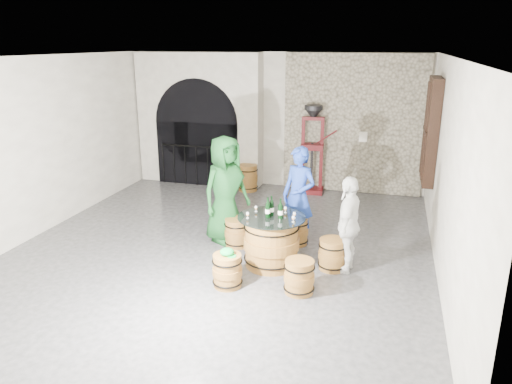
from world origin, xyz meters
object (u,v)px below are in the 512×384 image
(person_green, at_px, (226,189))
(person_blue, at_px, (299,196))
(barrel_stool_left, at_px, (237,232))
(barrel_table, at_px, (271,241))
(barrel_stool_far, at_px, (296,231))
(corking_press, at_px, (312,143))
(side_barrel, at_px, (248,178))
(barrel_stool_right, at_px, (332,254))
(barrel_stool_near_right, at_px, (299,277))
(wine_bottle_left, at_px, (268,209))
(person_white, at_px, (348,224))
(wine_bottle_right, at_px, (271,208))
(barrel_stool_near_left, at_px, (227,271))
(wine_bottle_center, at_px, (280,211))

(person_green, distance_m, person_blue, 1.29)
(barrel_stool_left, distance_m, person_green, 0.78)
(barrel_table, bearing_deg, barrel_stool_far, 77.30)
(person_green, bearing_deg, corking_press, 15.31)
(side_barrel, bearing_deg, person_green, -80.70)
(barrel_stool_right, xyz_separation_m, corking_press, (-1.00, 3.91, 0.95))
(side_barrel, bearing_deg, barrel_stool_near_right, -64.98)
(barrel_stool_near_right, bearing_deg, wine_bottle_left, 132.23)
(barrel_table, relative_size, side_barrel, 1.68)
(barrel_stool_left, xyz_separation_m, barrel_stool_right, (1.72, -0.46, 0.00))
(barrel_table, bearing_deg, corking_press, 90.60)
(barrel_table, bearing_deg, barrel_stool_right, 7.59)
(person_blue, xyz_separation_m, person_white, (0.94, -0.86, -0.11))
(wine_bottle_left, height_order, corking_press, corking_press)
(barrel_stool_far, bearing_deg, wine_bottle_right, -104.40)
(barrel_table, height_order, barrel_stool_near_left, barrel_table)
(barrel_stool_left, xyz_separation_m, side_barrel, (-0.76, 3.20, 0.07))
(barrel_stool_near_right, height_order, person_blue, person_blue)
(barrel_table, xyz_separation_m, barrel_stool_near_right, (0.60, -0.75, -0.16))
(barrel_stool_far, xyz_separation_m, wine_bottle_right, (-0.23, -0.89, 0.71))
(wine_bottle_center, bearing_deg, wine_bottle_right, 150.10)
(barrel_stool_far, height_order, person_white, person_white)
(barrel_stool_near_right, height_order, wine_bottle_left, wine_bottle_left)
(person_green, bearing_deg, wine_bottle_left, -98.09)
(wine_bottle_left, height_order, wine_bottle_right, same)
(barrel_stool_right, bearing_deg, person_blue, 128.99)
(barrel_table, distance_m, wine_bottle_center, 0.57)
(wine_bottle_center, distance_m, side_barrel, 4.22)
(barrel_table, xyz_separation_m, wine_bottle_left, (-0.05, -0.04, 0.55))
(person_white, distance_m, wine_bottle_center, 1.06)
(person_green, xyz_separation_m, person_white, (2.20, -0.63, -0.19))
(wine_bottle_left, relative_size, wine_bottle_right, 1.00)
(barrel_stool_near_right, xyz_separation_m, wine_bottle_left, (-0.65, 0.71, 0.71))
(wine_bottle_center, bearing_deg, wine_bottle_left, 178.67)
(person_green, bearing_deg, barrel_table, -95.22)
(barrel_stool_left, height_order, wine_bottle_center, wine_bottle_center)
(barrel_stool_right, bearing_deg, barrel_stool_near_left, -145.05)
(wine_bottle_center, bearing_deg, corking_press, 92.68)
(person_blue, height_order, wine_bottle_right, person_blue)
(barrel_stool_near_left, xyz_separation_m, wine_bottle_center, (0.60, 0.81, 0.71))
(barrel_stool_far, distance_m, person_blue, 0.63)
(person_white, bearing_deg, barrel_stool_near_right, -25.61)
(barrel_stool_far, relative_size, barrel_stool_near_right, 1.00)
(barrel_stool_right, bearing_deg, person_white, 7.59)
(barrel_stool_left, xyz_separation_m, person_white, (1.93, -0.43, 0.51))
(person_blue, relative_size, wine_bottle_left, 5.33)
(barrel_stool_near_right, relative_size, barrel_stool_near_left, 1.00)
(barrel_stool_near_left, relative_size, wine_bottle_left, 1.53)
(barrel_stool_near_right, height_order, side_barrel, side_barrel)
(barrel_stool_right, height_order, person_green, person_green)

